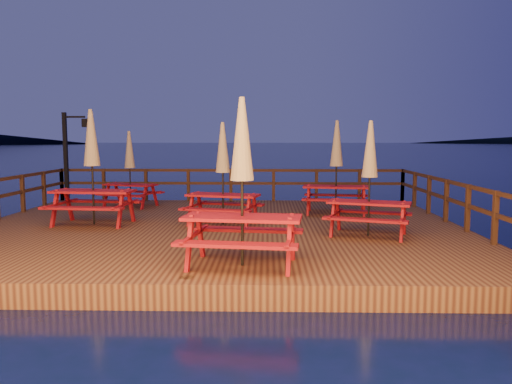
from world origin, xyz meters
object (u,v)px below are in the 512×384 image
picnic_table_0 (242,179)px  picnic_table_2 (92,165)px  lamp_post (70,149)px  picnic_table_1 (223,172)px

picnic_table_0 → picnic_table_2: 5.57m
lamp_post → picnic_table_1: lamp_post is taller
lamp_post → picnic_table_2: bearing=-62.6°
picnic_table_2 → picnic_table_0: bearing=-40.6°
picnic_table_1 → lamp_post: bearing=155.8°
lamp_post → picnic_table_1: bearing=-38.4°
lamp_post → picnic_table_1: 7.08m
picnic_table_1 → picnic_table_2: 3.24m
lamp_post → picnic_table_0: lamp_post is taller
lamp_post → picnic_table_0: (6.22, -8.40, -0.33)m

